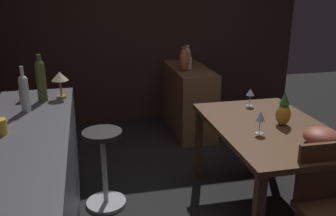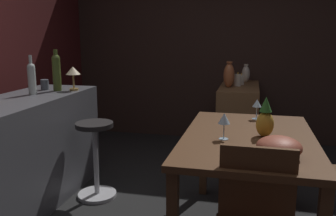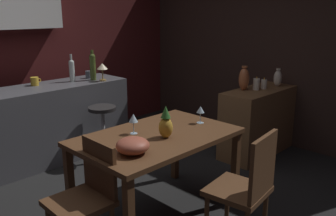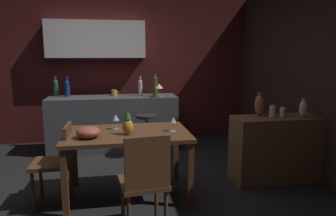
{
  "view_description": "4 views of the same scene",
  "coord_description": "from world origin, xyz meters",
  "px_view_note": "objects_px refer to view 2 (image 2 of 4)",
  "views": [
    {
      "loc": [
        -2.3,
        1.0,
        1.78
      ],
      "look_at": [
        0.65,
        0.33,
        0.76
      ],
      "focal_mm": 39.17,
      "sensor_mm": 36.0,
      "label": 1
    },
    {
      "loc": [
        -2.23,
        -0.37,
        1.4
      ],
      "look_at": [
        0.73,
        0.33,
        0.77
      ],
      "focal_mm": 37.9,
      "sensor_mm": 36.0,
      "label": 2
    },
    {
      "loc": [
        -1.83,
        -2.42,
        1.75
      ],
      "look_at": [
        0.71,
        0.09,
        0.77
      ],
      "focal_mm": 38.3,
      "sensor_mm": 36.0,
      "label": 3
    },
    {
      "loc": [
        -0.01,
        -3.64,
        1.57
      ],
      "look_at": [
        0.69,
        0.31,
        0.88
      ],
      "focal_mm": 32.57,
      "sensor_mm": 36.0,
      "label": 4
    }
  ],
  "objects_px": {
    "pillar_candle_tall": "(241,80)",
    "vase_ceramic_ivory": "(246,74)",
    "wine_bottle_clear": "(32,77)",
    "pineapple_centerpiece": "(265,120)",
    "counter_lamp": "(73,73)",
    "dining_table": "(248,148)",
    "wine_bottle_olive": "(56,71)",
    "bar_stool": "(96,158)",
    "fruit_bowl": "(279,147)",
    "pillar_candle_short": "(238,80)",
    "sideboard_cabinet": "(238,119)",
    "wine_glass_right": "(224,119)",
    "wine_glass_left": "(257,104)",
    "cup_slate": "(45,85)",
    "vase_copper": "(229,75)"
  },
  "relations": [
    {
      "from": "pillar_candle_tall",
      "to": "vase_ceramic_ivory",
      "type": "xyz_separation_m",
      "value": [
        0.25,
        -0.05,
        0.05
      ]
    },
    {
      "from": "wine_bottle_clear",
      "to": "pineapple_centerpiece",
      "type": "bearing_deg",
      "value": -98.91
    },
    {
      "from": "counter_lamp",
      "to": "vase_ceramic_ivory",
      "type": "xyz_separation_m",
      "value": [
        1.58,
        -1.51,
        -0.14
      ]
    },
    {
      "from": "dining_table",
      "to": "wine_bottle_olive",
      "type": "xyz_separation_m",
      "value": [
        0.54,
        1.72,
        0.43
      ]
    },
    {
      "from": "bar_stool",
      "to": "fruit_bowl",
      "type": "height_order",
      "value": "fruit_bowl"
    },
    {
      "from": "counter_lamp",
      "to": "pillar_candle_short",
      "type": "relative_size",
      "value": 1.35
    },
    {
      "from": "sideboard_cabinet",
      "to": "vase_ceramic_ivory",
      "type": "bearing_deg",
      "value": -10.95
    },
    {
      "from": "wine_glass_right",
      "to": "pillar_candle_tall",
      "type": "bearing_deg",
      "value": -1.06
    },
    {
      "from": "dining_table",
      "to": "bar_stool",
      "type": "height_order",
      "value": "dining_table"
    },
    {
      "from": "wine_glass_left",
      "to": "counter_lamp",
      "type": "distance_m",
      "value": 1.65
    },
    {
      "from": "sideboard_cabinet",
      "to": "bar_stool",
      "type": "distance_m",
      "value": 1.9
    },
    {
      "from": "wine_glass_left",
      "to": "cup_slate",
      "type": "xyz_separation_m",
      "value": [
        0.07,
        1.92,
        0.09
      ]
    },
    {
      "from": "wine_glass_right",
      "to": "pillar_candle_short",
      "type": "relative_size",
      "value": 1.07
    },
    {
      "from": "wine_glass_right",
      "to": "cup_slate",
      "type": "relative_size",
      "value": 1.62
    },
    {
      "from": "pillar_candle_short",
      "to": "vase_copper",
      "type": "height_order",
      "value": "vase_copper"
    },
    {
      "from": "wine_glass_right",
      "to": "cup_slate",
      "type": "xyz_separation_m",
      "value": [
        0.69,
        1.71,
        0.08
      ]
    },
    {
      "from": "pineapple_centerpiece",
      "to": "wine_bottle_olive",
      "type": "bearing_deg",
      "value": 73.54
    },
    {
      "from": "wine_glass_right",
      "to": "cup_slate",
      "type": "bearing_deg",
      "value": 68.08
    },
    {
      "from": "bar_stool",
      "to": "vase_copper",
      "type": "height_order",
      "value": "vase_copper"
    },
    {
      "from": "sideboard_cabinet",
      "to": "wine_bottle_olive",
      "type": "xyz_separation_m",
      "value": [
        -1.32,
        1.59,
        0.67
      ]
    },
    {
      "from": "wine_glass_left",
      "to": "fruit_bowl",
      "type": "distance_m",
      "value": 0.91
    },
    {
      "from": "counter_lamp",
      "to": "sideboard_cabinet",
      "type": "bearing_deg",
      "value": -48.74
    },
    {
      "from": "pillar_candle_short",
      "to": "wine_glass_left",
      "type": "bearing_deg",
      "value": -170.93
    },
    {
      "from": "fruit_bowl",
      "to": "wine_glass_left",
      "type": "bearing_deg",
      "value": 7.15
    },
    {
      "from": "wine_glass_left",
      "to": "wine_bottle_clear",
      "type": "relative_size",
      "value": 0.48
    },
    {
      "from": "wine_bottle_olive",
      "to": "fruit_bowl",
      "type": "bearing_deg",
      "value": -116.52
    },
    {
      "from": "sideboard_cabinet",
      "to": "cup_slate",
      "type": "distance_m",
      "value": 2.23
    },
    {
      "from": "vase_copper",
      "to": "vase_ceramic_ivory",
      "type": "bearing_deg",
      "value": -19.45
    },
    {
      "from": "dining_table",
      "to": "sideboard_cabinet",
      "type": "xyz_separation_m",
      "value": [
        1.86,
        0.13,
        -0.24
      ]
    },
    {
      "from": "pillar_candle_short",
      "to": "bar_stool",
      "type": "bearing_deg",
      "value": 142.2
    },
    {
      "from": "sideboard_cabinet",
      "to": "cup_slate",
      "type": "relative_size",
      "value": 10.28
    },
    {
      "from": "counter_lamp",
      "to": "pillar_candle_tall",
      "type": "height_order",
      "value": "counter_lamp"
    },
    {
      "from": "sideboard_cabinet",
      "to": "fruit_bowl",
      "type": "xyz_separation_m",
      "value": [
        -2.26,
        -0.3,
        0.39
      ]
    },
    {
      "from": "wine_bottle_clear",
      "to": "pillar_candle_tall",
      "type": "distance_m",
      "value": 2.35
    },
    {
      "from": "wine_glass_left",
      "to": "vase_copper",
      "type": "distance_m",
      "value": 1.21
    },
    {
      "from": "fruit_bowl",
      "to": "pillar_candle_tall",
      "type": "height_order",
      "value": "pillar_candle_tall"
    },
    {
      "from": "pineapple_centerpiece",
      "to": "dining_table",
      "type": "bearing_deg",
      "value": 92.41
    },
    {
      "from": "dining_table",
      "to": "pillar_candle_tall",
      "type": "bearing_deg",
      "value": 3.56
    },
    {
      "from": "wine_glass_left",
      "to": "wine_glass_right",
      "type": "distance_m",
      "value": 0.66
    },
    {
      "from": "fruit_bowl",
      "to": "counter_lamp",
      "type": "relative_size",
      "value": 1.12
    },
    {
      "from": "pineapple_centerpiece",
      "to": "fruit_bowl",
      "type": "bearing_deg",
      "value": -170.85
    },
    {
      "from": "wine_bottle_olive",
      "to": "pillar_candle_tall",
      "type": "height_order",
      "value": "wine_bottle_olive"
    },
    {
      "from": "pineapple_centerpiece",
      "to": "vase_ceramic_ivory",
      "type": "bearing_deg",
      "value": 4.6
    },
    {
      "from": "fruit_bowl",
      "to": "cup_slate",
      "type": "bearing_deg",
      "value": 64.55
    },
    {
      "from": "pillar_candle_tall",
      "to": "vase_ceramic_ivory",
      "type": "relative_size",
      "value": 0.61
    },
    {
      "from": "bar_stool",
      "to": "wine_glass_left",
      "type": "xyz_separation_m",
      "value": [
        0.16,
        -1.33,
        0.5
      ]
    },
    {
      "from": "wine_glass_left",
      "to": "vase_copper",
      "type": "height_order",
      "value": "vase_copper"
    },
    {
      "from": "wine_glass_right",
      "to": "counter_lamp",
      "type": "bearing_deg",
      "value": 63.58
    },
    {
      "from": "wine_glass_left",
      "to": "dining_table",
      "type": "bearing_deg",
      "value": 174.02
    },
    {
      "from": "pillar_candle_short",
      "to": "wine_bottle_olive",
      "type": "bearing_deg",
      "value": 128.72
    }
  ]
}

